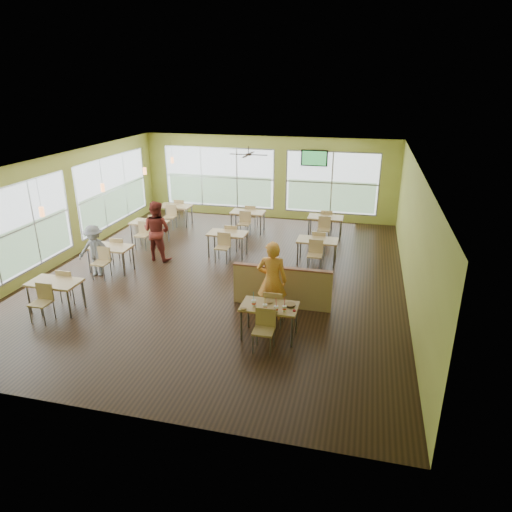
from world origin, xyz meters
name	(u,v)px	position (x,y,z in m)	size (l,w,h in m)	color
room	(221,221)	(0.00, 0.00, 1.60)	(12.00, 12.04, 3.20)	black
window_bays	(176,194)	(-2.65, 3.08, 1.48)	(9.24, 10.24, 2.38)	white
main_table	(269,311)	(2.00, -3.00, 0.63)	(1.22, 1.52, 0.87)	tan
half_wall_divider	(282,287)	(2.00, -1.55, 0.52)	(2.40, 0.14, 1.04)	tan
dining_tables	(207,232)	(-1.05, 1.71, 0.63)	(6.92, 8.72, 0.87)	tan
pendant_lights	(124,179)	(-3.20, 0.68, 2.45)	(0.11, 7.31, 0.86)	#2D2119
ceiling_fan	(248,154)	(0.00, 3.00, 2.95)	(1.25, 1.25, 0.29)	#2D2119
tv_backwall	(314,158)	(1.80, 5.90, 2.45)	(1.00, 0.07, 0.60)	black
man_plaid	(272,281)	(1.88, -2.18, 0.95)	(0.69, 0.45, 1.89)	#D55B17
patron_maroon	(157,231)	(-2.28, 0.67, 0.92)	(0.90, 0.70, 1.84)	maroon
patron_grey	(95,251)	(-3.45, -0.88, 0.74)	(0.95, 0.55, 1.47)	slate
cup_blue	(254,303)	(1.68, -3.10, 0.82)	(0.10, 0.10, 0.37)	white
cup_yellow	(265,307)	(1.95, -3.22, 0.82)	(0.10, 0.10, 0.35)	white
cup_red_near	(276,309)	(2.19, -3.24, 0.82)	(0.10, 0.10, 0.35)	white
cup_red_far	(284,308)	(2.35, -3.18, 0.82)	(0.09, 0.09, 0.34)	white
food_basket	(290,305)	(2.43, -2.93, 0.78)	(0.24, 0.24, 0.05)	black
ketchup_cup	(294,311)	(2.55, -3.12, 0.76)	(0.07, 0.07, 0.03)	#930E08
wrapper_left	(243,309)	(1.51, -3.30, 0.77)	(0.14, 0.13, 0.04)	#A37A4F
wrapper_mid	(269,302)	(1.96, -2.88, 0.77)	(0.18, 0.16, 0.04)	#A37A4F
wrapper_right	(274,312)	(2.17, -3.30, 0.77)	(0.13, 0.12, 0.03)	#A37A4F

